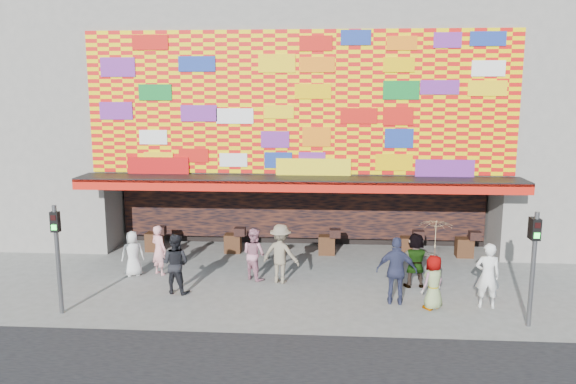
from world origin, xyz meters
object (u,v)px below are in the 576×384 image
Objects in this scene: ped_c at (175,263)px; ped_d at (281,254)px; ped_e at (397,271)px; parasol at (436,235)px; ped_i at (254,254)px; ped_g at (433,282)px; ped_a at (133,254)px; ped_h at (488,276)px; signal_right at (534,256)px; ped_f at (415,260)px; signal_left at (57,247)px; ped_b at (159,250)px.

ped_d is (3.06, 1.11, 0.03)m from ped_c.
ped_e is at bearing 174.66° from ped_d.
ped_d is 4.91m from parasol.
ped_g is at bearing -163.78° from ped_i.
ped_g reaches higher than ped_a.
parasol is at bearing 168.80° from ped_e.
parasol is at bearing 11.74° from ped_h.
ped_d is (-6.64, 2.88, -0.92)m from signal_right.
ped_a is at bearing -10.38° from ped_f.
ped_e is 1.65m from ped_f.
signal_left is at bearing 180.00° from signal_right.
ped_g is (-2.26, 1.01, -1.10)m from signal_right.
ped_h is at bearing -176.49° from ped_d.
signal_right is at bearing 124.30° from ped_f.
ped_d is 6.12m from ped_h.
parasol is at bearing -171.39° from ped_c.
parasol reaches higher than ped_b.
ped_a is 9.60m from parasol.
signal_right is 8.23m from ped_i.
ped_b is 0.88× the size of ped_d.
signal_left is 10.25m from ped_g.
ped_a is at bearing -6.32° from ped_h.
ped_a is at bearing 166.58° from parasol.
ped_f is at bearing 131.90° from signal_right.
parasol is (9.25, -2.21, 1.36)m from ped_a.
ped_d is 1.01× the size of ped_h.
signal_left is 3.51m from ped_a.
ped_i is at bearing -60.75° from ped_g.
ped_g is at bearing -162.58° from ped_b.
ped_f is at bearing -157.59° from ped_c.
ped_h is at bearing 130.32° from ped_f.
ped_f is (0.74, 1.46, -0.12)m from ped_e.
ped_a is at bearing 37.76° from ped_i.
ped_g is at bearing 144.44° from ped_a.
ped_i reaches higher than ped_b.
parasol is at bearing -163.78° from ped_i.
ped_i is at bearing 157.12° from ped_a.
signal_right is at bearing 117.54° from ped_g.
ped_g is (10.14, 1.01, -1.10)m from signal_left.
ped_a is 0.90× the size of ped_i.
ped_g is at bearing 5.67° from signal_left.
ped_c is at bearing 71.13° from ped_i.
ped_c reaches higher than ped_f.
signal_right is 2.49m from parasol.
signal_left is 1.00× the size of signal_right.
ped_b is 8.85m from parasol.
ped_c is (0.99, -1.63, 0.08)m from ped_b.
ped_e is 1.53m from parasol.
signal_left is 1.60× the size of ped_d.
ped_i is at bearing 157.73° from parasol.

